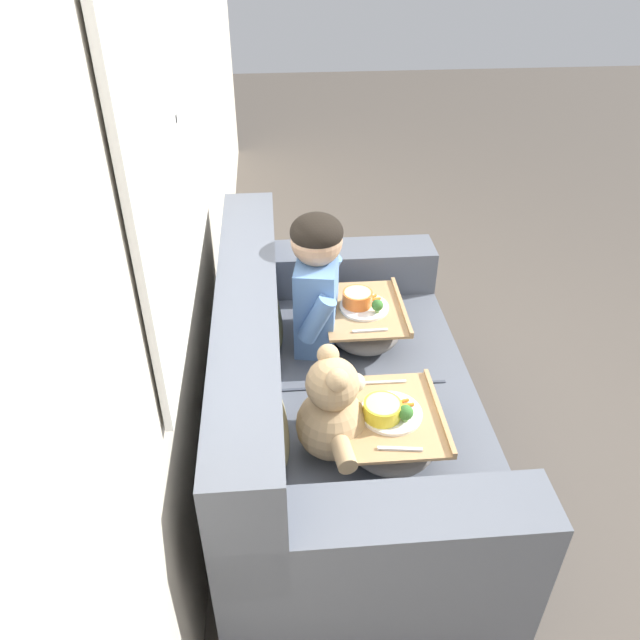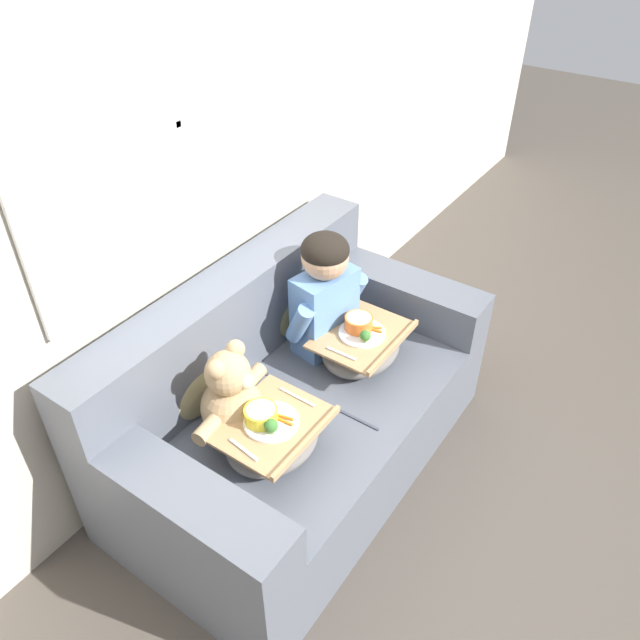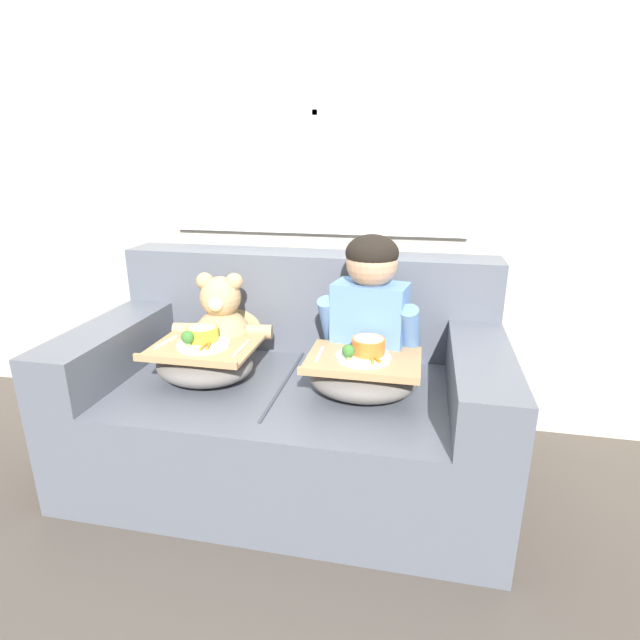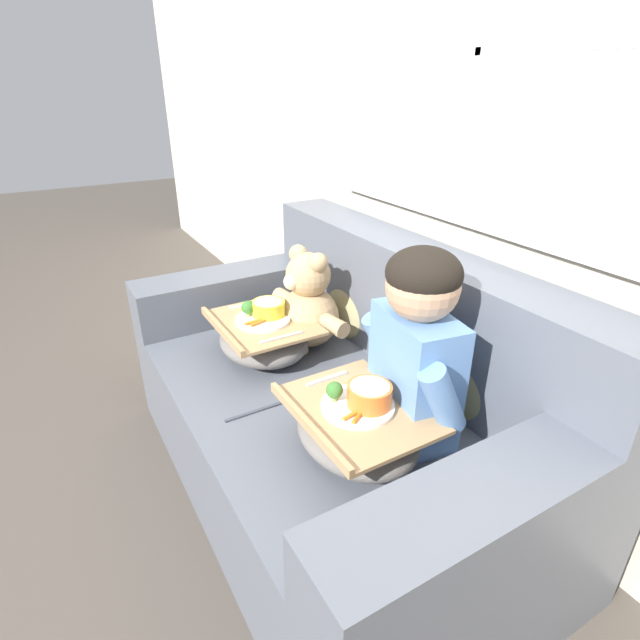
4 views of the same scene
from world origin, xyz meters
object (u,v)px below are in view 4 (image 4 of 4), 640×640
at_px(couch, 342,410).
at_px(lap_tray_child, 357,427).
at_px(lap_tray_teddy, 264,336).
at_px(throw_pillow_behind_teddy, 351,299).
at_px(child_figure, 417,337).
at_px(teddy_bear, 307,306).
at_px(throw_pillow_behind_child, 463,368).

xyz_separation_m(couch, lap_tray_child, (0.33, -0.16, 0.21)).
bearing_deg(lap_tray_child, lap_tray_teddy, 179.98).
height_order(couch, lap_tray_child, couch).
xyz_separation_m(couch, throw_pillow_behind_teddy, (-0.33, 0.25, 0.28)).
bearing_deg(lap_tray_teddy, throw_pillow_behind_teddy, 89.85).
xyz_separation_m(couch, lap_tray_teddy, (-0.33, -0.16, 0.21)).
bearing_deg(child_figure, throw_pillow_behind_teddy, 162.47).
bearing_deg(couch, throw_pillow_behind_teddy, 142.78).
relative_size(child_figure, teddy_bear, 1.34).
relative_size(throw_pillow_behind_teddy, teddy_bear, 0.79).
relative_size(couch, lap_tray_teddy, 4.16).
height_order(throw_pillow_behind_teddy, child_figure, child_figure).
distance_m(child_figure, lap_tray_child, 0.31).
distance_m(couch, teddy_bear, 0.44).
height_order(couch, throw_pillow_behind_teddy, couch).
bearing_deg(throw_pillow_behind_child, child_figure, -90.05).
height_order(throw_pillow_behind_teddy, lap_tray_child, throw_pillow_behind_teddy).
height_order(child_figure, lap_tray_child, child_figure).
height_order(throw_pillow_behind_teddy, lap_tray_teddy, throw_pillow_behind_teddy).
bearing_deg(couch, lap_tray_child, -26.03).
bearing_deg(lap_tray_child, child_figure, 90.16).
relative_size(teddy_bear, lap_tray_teddy, 1.07).
relative_size(couch, teddy_bear, 3.91).
distance_m(throw_pillow_behind_teddy, lap_tray_child, 0.77).
bearing_deg(lap_tray_child, couch, 153.97).
relative_size(throw_pillow_behind_child, lap_tray_child, 0.81).
distance_m(teddy_bear, lap_tray_teddy, 0.22).
bearing_deg(lap_tray_teddy, throw_pillow_behind_child, 31.92).
bearing_deg(lap_tray_child, teddy_bear, 163.22).
bearing_deg(throw_pillow_behind_teddy, couch, -37.22).
height_order(throw_pillow_behind_teddy, teddy_bear, teddy_bear).
xyz_separation_m(couch, throw_pillow_behind_child, (0.33, 0.25, 0.28)).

